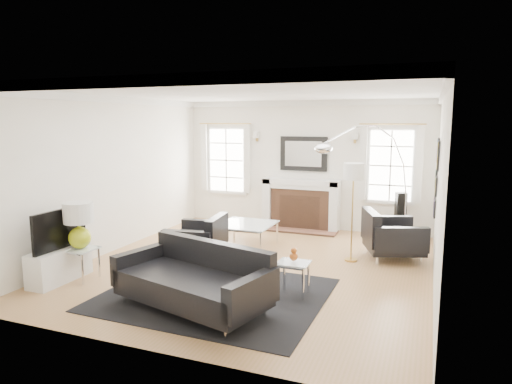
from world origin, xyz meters
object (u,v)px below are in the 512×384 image
at_px(gourd_lamp, 79,222).
at_px(fireplace, 301,205).
at_px(coffee_table, 246,225).
at_px(sofa, 196,281).
at_px(arc_floor_lamp, 366,179).
at_px(armchair_left, 200,240).
at_px(armchair_right, 390,237).

bearing_deg(gourd_lamp, fireplace, 63.00).
bearing_deg(coffee_table, gourd_lamp, -122.33).
xyz_separation_m(sofa, gourd_lamp, (-2.12, 0.32, 0.52)).
distance_m(fireplace, gourd_lamp, 4.86).
bearing_deg(arc_floor_lamp, coffee_table, -157.76).
height_order(armchair_left, arc_floor_lamp, arc_floor_lamp).
distance_m(sofa, armchair_left, 2.00).
xyz_separation_m(armchair_left, armchair_right, (3.00, 1.31, 0.02)).
distance_m(armchair_left, arc_floor_lamp, 3.29).
bearing_deg(coffee_table, arc_floor_lamp, 22.24).
xyz_separation_m(armchair_left, coffee_table, (0.40, 1.11, 0.05)).
relative_size(fireplace, coffee_table, 1.70).
bearing_deg(gourd_lamp, armchair_left, 50.10).
bearing_deg(gourd_lamp, arc_floor_lamp, 42.71).
bearing_deg(armchair_right, arc_floor_lamp, 128.65).
height_order(armchair_left, gourd_lamp, gourd_lamp).
relative_size(armchair_right, arc_floor_lamp, 0.53).
distance_m(armchair_right, gourd_lamp, 5.08).
distance_m(fireplace, coffee_table, 1.84).
bearing_deg(arc_floor_lamp, armchair_left, -141.74).
distance_m(coffee_table, arc_floor_lamp, 2.41).
bearing_deg(armchair_left, arc_floor_lamp, 38.26).
height_order(fireplace, gourd_lamp, gourd_lamp).
bearing_deg(armchair_left, armchair_right, 23.57).
xyz_separation_m(armchair_right, gourd_lamp, (-4.22, -2.77, 0.50)).
distance_m(sofa, gourd_lamp, 2.21).
height_order(armchair_right, gourd_lamp, gourd_lamp).
bearing_deg(coffee_table, sofa, -80.31).
bearing_deg(fireplace, arc_floor_lamp, -30.74).
xyz_separation_m(sofa, arc_floor_lamp, (1.58, 3.75, 0.92)).
relative_size(armchair_right, gourd_lamp, 1.81).
bearing_deg(armchair_left, coffee_table, 69.99).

